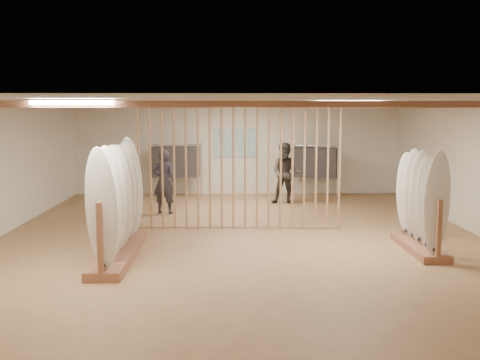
{
  "coord_description": "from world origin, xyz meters",
  "views": [
    {
      "loc": [
        -0.2,
        -11.38,
        2.66
      ],
      "look_at": [
        0.0,
        0.0,
        1.2
      ],
      "focal_mm": 42.0,
      "sensor_mm": 36.0,
      "label": 1
    }
  ],
  "objects_px": {
    "shopper_b": "(286,169)",
    "rack_left": "(118,218)",
    "clothing_rack_b": "(315,162)",
    "shopper_a": "(164,177)",
    "rack_right": "(420,217)",
    "clothing_rack_a": "(176,162)"
  },
  "relations": [
    {
      "from": "shopper_b",
      "to": "rack_left",
      "type": "bearing_deg",
      "value": -110.4
    },
    {
      "from": "rack_left",
      "to": "clothing_rack_b",
      "type": "xyz_separation_m",
      "value": [
        4.55,
        6.96,
        0.32
      ]
    },
    {
      "from": "shopper_a",
      "to": "shopper_b",
      "type": "height_order",
      "value": "shopper_b"
    },
    {
      "from": "rack_right",
      "to": "shopper_b",
      "type": "distance_m",
      "value": 5.61
    },
    {
      "from": "clothing_rack_a",
      "to": "shopper_a",
      "type": "height_order",
      "value": "shopper_a"
    },
    {
      "from": "rack_left",
      "to": "shopper_b",
      "type": "xyz_separation_m",
      "value": [
        3.54,
        5.64,
        0.25
      ]
    },
    {
      "from": "clothing_rack_b",
      "to": "shopper_a",
      "type": "bearing_deg",
      "value": -123.43
    },
    {
      "from": "rack_left",
      "to": "clothing_rack_a",
      "type": "distance_m",
      "value": 6.98
    },
    {
      "from": "clothing_rack_a",
      "to": "clothing_rack_b",
      "type": "relative_size",
      "value": 1.02
    },
    {
      "from": "shopper_a",
      "to": "clothing_rack_b",
      "type": "bearing_deg",
      "value": -132.64
    },
    {
      "from": "rack_right",
      "to": "clothing_rack_a",
      "type": "distance_m",
      "value": 8.36
    },
    {
      "from": "rack_right",
      "to": "clothing_rack_a",
      "type": "height_order",
      "value": "rack_right"
    },
    {
      "from": "rack_right",
      "to": "clothing_rack_b",
      "type": "distance_m",
      "value": 6.64
    },
    {
      "from": "rack_right",
      "to": "shopper_b",
      "type": "height_order",
      "value": "shopper_b"
    },
    {
      "from": "clothing_rack_b",
      "to": "shopper_b",
      "type": "relative_size",
      "value": 0.82
    },
    {
      "from": "rack_left",
      "to": "rack_right",
      "type": "xyz_separation_m",
      "value": [
        5.54,
        0.41,
        -0.08
      ]
    },
    {
      "from": "rack_left",
      "to": "clothing_rack_a",
      "type": "xyz_separation_m",
      "value": [
        0.36,
        6.96,
        0.34
      ]
    },
    {
      "from": "clothing_rack_b",
      "to": "shopper_a",
      "type": "distance_m",
      "value": 5.02
    },
    {
      "from": "shopper_b",
      "to": "clothing_rack_b",
      "type": "bearing_deg",
      "value": 64.44
    },
    {
      "from": "rack_left",
      "to": "clothing_rack_b",
      "type": "relative_size",
      "value": 1.87
    },
    {
      "from": "clothing_rack_b",
      "to": "rack_left",
      "type": "bearing_deg",
      "value": -99.36
    },
    {
      "from": "rack_left",
      "to": "shopper_a",
      "type": "relative_size",
      "value": 1.61
    }
  ]
}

